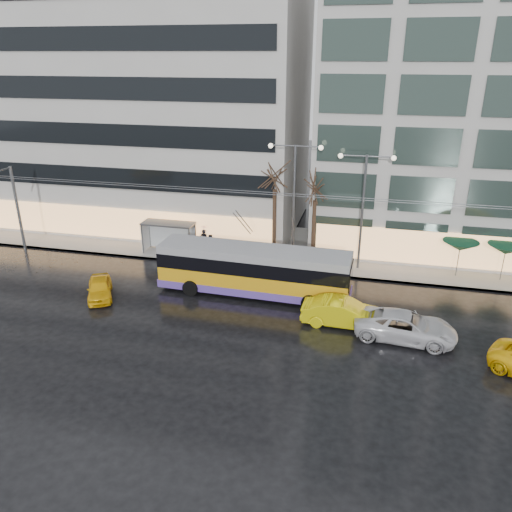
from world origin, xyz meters
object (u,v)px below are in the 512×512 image
(bus_shelter, at_px, (165,230))
(taxi_a, at_px, (100,288))
(street_lamp_near, at_px, (294,188))
(trolleybus, at_px, (254,272))

(bus_shelter, xyz_separation_m, taxi_a, (-1.16, -8.49, -1.31))
(bus_shelter, distance_m, taxi_a, 8.67)
(bus_shelter, relative_size, taxi_a, 1.10)
(street_lamp_near, height_order, taxi_a, street_lamp_near)
(bus_shelter, bearing_deg, street_lamp_near, 0.63)
(trolleybus, distance_m, bus_shelter, 10.40)
(trolleybus, xyz_separation_m, bus_shelter, (-8.71, 5.66, 0.35))
(taxi_a, bearing_deg, bus_shelter, 53.87)
(trolleybus, relative_size, taxi_a, 3.39)
(bus_shelter, bearing_deg, taxi_a, -97.80)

